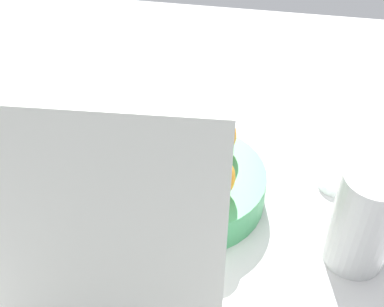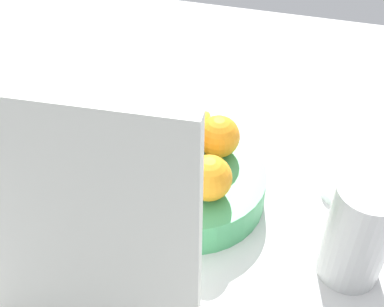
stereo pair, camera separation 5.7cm
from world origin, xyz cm
name	(u,v)px [view 1 (the left image)]	position (x,y,z in cm)	size (l,w,h in cm)	color
ground_plane	(178,192)	(0.00, 0.00, -1.50)	(180.00, 140.00, 3.00)	silver
fruit_bowl	(192,186)	(-2.88, 2.35, 2.81)	(23.34, 23.34, 5.63)	#46A264
orange_front_left	(212,177)	(-6.55, 6.21, 9.03)	(6.81, 6.81, 6.81)	orange
orange_front_right	(215,135)	(-5.62, -3.45, 9.03)	(6.81, 6.81, 6.81)	orange
orange_center	(167,155)	(0.83, 2.79, 9.03)	(6.81, 6.81, 6.81)	orange
banana_bunch	(179,146)	(-0.41, -0.02, 8.73)	(13.49, 17.37, 6.20)	yellow
cutting_board	(90,246)	(3.13, 28.07, 18.00)	(28.00, 1.80, 36.00)	white
thermos_tumbler	(364,220)	(-27.85, 9.84, 7.98)	(8.63, 8.63, 15.96)	#BABCBB
jar_lid	(337,181)	(-26.16, -5.18, 0.73)	(6.59, 6.59, 1.46)	white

